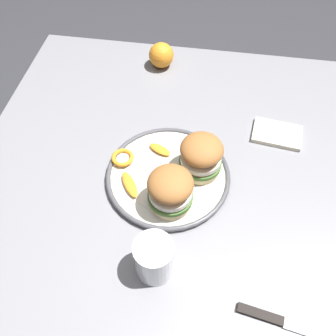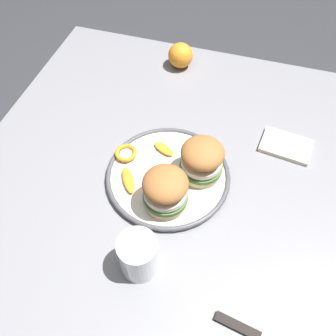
# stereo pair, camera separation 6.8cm
# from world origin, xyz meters

# --- Properties ---
(ground_plane) EXTENTS (8.00, 8.00, 0.00)m
(ground_plane) POSITION_xyz_m (0.00, 0.00, 0.00)
(ground_plane) COLOR #333338
(dining_table) EXTENTS (1.12, 1.07, 0.71)m
(dining_table) POSITION_xyz_m (0.00, 0.00, 0.62)
(dining_table) COLOR gray
(dining_table) RESTS_ON ground
(dinner_plate) EXTENTS (0.31, 0.31, 0.02)m
(dinner_plate) POSITION_xyz_m (0.03, 0.03, 0.72)
(dinner_plate) COLOR silver
(dinner_plate) RESTS_ON dining_table
(sandwich_half_left) EXTENTS (0.14, 0.14, 0.10)m
(sandwich_half_left) POSITION_xyz_m (0.05, -0.04, 0.78)
(sandwich_half_left) COLOR beige
(sandwich_half_left) RESTS_ON dinner_plate
(sandwich_half_right) EXTENTS (0.14, 0.14, 0.10)m
(sandwich_half_right) POSITION_xyz_m (-0.05, 0.01, 0.78)
(sandwich_half_right) COLOR beige
(sandwich_half_right) RESTS_ON dinner_plate
(orange_peel_curled) EXTENTS (0.06, 0.06, 0.01)m
(orange_peel_curled) POSITION_xyz_m (0.05, 0.15, 0.73)
(orange_peel_curled) COLOR orange
(orange_peel_curled) RESTS_ON dinner_plate
(orange_peel_strip_long) EXTENTS (0.05, 0.07, 0.01)m
(orange_peel_strip_long) POSITION_xyz_m (0.10, 0.06, 0.73)
(orange_peel_strip_long) COLOR orange
(orange_peel_strip_long) RESTS_ON dinner_plate
(orange_peel_strip_short) EXTENTS (0.08, 0.06, 0.01)m
(orange_peel_strip_short) POSITION_xyz_m (-0.02, 0.12, 0.73)
(orange_peel_strip_short) COLOR orange
(orange_peel_strip_short) RESTS_ON dinner_plate
(drinking_glass) EXTENTS (0.08, 0.08, 0.11)m
(drinking_glass) POSITION_xyz_m (-0.20, 0.02, 0.76)
(drinking_glass) COLOR white
(drinking_glass) RESTS_ON dining_table
(whole_orange) EXTENTS (0.08, 0.08, 0.08)m
(whole_orange) POSITION_xyz_m (0.45, 0.12, 0.75)
(whole_orange) COLOR orange
(whole_orange) RESTS_ON dining_table
(table_knife) EXTENTS (0.06, 0.22, 0.01)m
(table_knife) POSITION_xyz_m (-0.27, -0.24, 0.71)
(table_knife) COLOR silver
(table_knife) RESTS_ON dining_table
(folded_napkin) EXTENTS (0.10, 0.14, 0.01)m
(folded_napkin) POSITION_xyz_m (0.21, -0.24, 0.72)
(folded_napkin) COLOR beige
(folded_napkin) RESTS_ON dining_table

